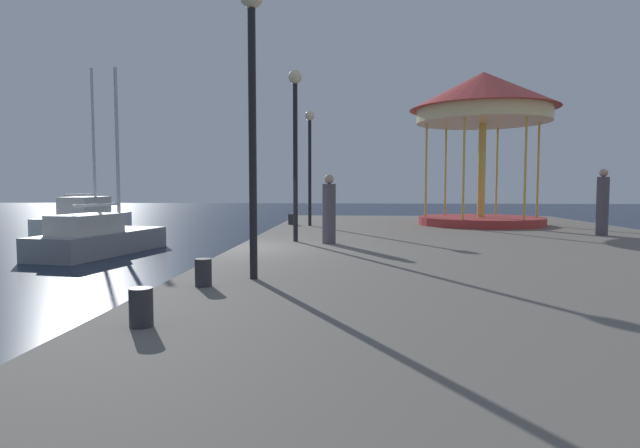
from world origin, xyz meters
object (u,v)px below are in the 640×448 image
bollard_center (141,307)px  sailboat_white (87,222)px  person_far_corner (329,211)px  carousel (483,111)px  bollard_north (203,273)px  lamp_post_far_end (310,147)px  lamp_post_near_edge (252,81)px  sailboat_grey (98,238)px  bollard_south (291,219)px  lamp_post_mid_promenade (295,125)px  person_by_the_water (603,204)px

bollard_center → sailboat_white: bearing=119.1°
bollard_center → person_far_corner: person_far_corner is taller
carousel → bollard_north: 15.17m
lamp_post_far_end → lamp_post_near_edge: bearing=-89.7°
sailboat_grey → sailboat_white: sailboat_white is taller
bollard_south → person_far_corner: 6.93m
sailboat_white → lamp_post_mid_promenade: (10.23, -8.70, 3.12)m
sailboat_white → person_by_the_water: sailboat_white is taller
lamp_post_mid_promenade → lamp_post_far_end: bearing=91.0°
carousel → lamp_post_near_edge: bearing=-117.6°
person_by_the_water → sailboat_grey: bearing=177.1°
carousel → bollard_center: 17.07m
person_far_corner → person_by_the_water: size_ratio=0.89×
lamp_post_near_edge → bollard_center: bearing=-102.2°
lamp_post_mid_promenade → bollard_north: bearing=-95.7°
sailboat_white → bollard_south: bearing=-14.8°
person_by_the_water → lamp_post_mid_promenade: bearing=-165.2°
sailboat_grey → bollard_center: sailboat_grey is taller
carousel → bollard_south: (-7.19, -0.30, -4.08)m
carousel → bollard_north: bearing=-118.5°
lamp_post_far_end → bollard_center: bearing=-92.2°
bollard_north → bollard_south: size_ratio=1.00×
bollard_south → person_by_the_water: bearing=-21.8°
lamp_post_near_edge → person_far_corner: (0.93, 5.21, -2.22)m
sailboat_white → carousel: sailboat_white is taller
carousel → sailboat_grey: bearing=-165.7°
person_far_corner → bollard_center: bearing=-100.9°
lamp_post_near_edge → lamp_post_mid_promenade: bearing=89.7°
person_by_the_water → bollard_center: bearing=-131.3°
sailboat_grey → person_by_the_water: size_ratio=3.23×
carousel → bollard_south: carousel is taller
sailboat_white → person_by_the_water: (19.09, -6.36, 1.02)m
carousel → lamp_post_far_end: bearing=-172.4°
bollard_north → person_far_corner: person_far_corner is taller
sailboat_white → bollard_south: (9.37, -2.48, 0.29)m
bollard_center → lamp_post_near_edge: bearing=77.8°
sailboat_grey → lamp_post_near_edge: bearing=-51.9°
bollard_north → person_by_the_water: (9.50, 8.66, 0.73)m
carousel → lamp_post_near_edge: (-6.36, -12.19, -1.24)m
bollard_south → lamp_post_near_edge: bearing=-86.0°
bollard_center → lamp_post_far_end: bearing=87.8°
bollard_north → lamp_post_near_edge: bearing=47.3°
sailboat_white → lamp_post_near_edge: (10.20, -14.36, 3.13)m
lamp_post_near_edge → bollard_north: bearing=-132.7°
carousel → lamp_post_far_end: (-6.43, -0.86, -1.39)m
person_far_corner → lamp_post_far_end: bearing=99.2°
carousel → sailboat_white: bearing=172.5°
sailboat_white → sailboat_grey: bearing=-59.4°
person_far_corner → carousel: bearing=52.1°
person_by_the_water → sailboat_white: bearing=161.6°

